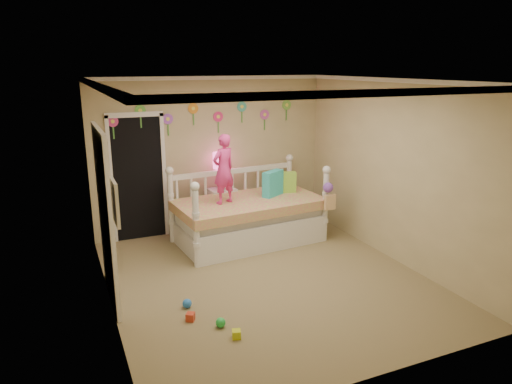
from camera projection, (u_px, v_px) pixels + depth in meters
name	position (u px, v px, depth m)	size (l,w,h in m)	color
floor	(267.00, 279.00, 6.30)	(4.00, 4.50, 0.01)	#7F684C
ceiling	(268.00, 80.00, 5.61)	(4.00, 4.50, 0.01)	white
back_wall	(212.00, 155.00, 7.95)	(4.00, 0.01, 2.60)	tan
left_wall	(103.00, 203.00, 5.19)	(0.01, 4.50, 2.60)	tan
right_wall	(394.00, 171.00, 6.72)	(0.01, 4.50, 2.60)	tan
crown_molding	(268.00, 83.00, 5.62)	(4.00, 4.50, 0.06)	white
daybed	(249.00, 204.00, 7.49)	(2.34, 1.26, 1.27)	white
pillow_turquoise	(273.00, 183.00, 7.63)	(0.41, 0.14, 0.41)	#24A3B8
pillow_lime	(285.00, 182.00, 7.85)	(0.36, 0.13, 0.34)	#92D240
child	(224.00, 169.00, 7.13)	(0.39, 0.26, 1.07)	#E9358E
nightstand	(222.00, 209.00, 8.07)	(0.44, 0.34, 0.74)	white
table_lamp	(221.00, 165.00, 7.86)	(0.28, 0.28, 0.62)	#D31C5D
closet_doorway	(138.00, 177.00, 7.52)	(0.90, 0.04, 2.07)	black
flower_decals	(206.00, 117.00, 7.73)	(3.40, 0.02, 0.50)	#B2668C
mirror_closet	(106.00, 216.00, 5.53)	(0.07, 1.30, 2.10)	white
wall_picture	(115.00, 202.00, 4.34)	(0.05, 0.34, 0.42)	white
hanging_bag	(328.00, 197.00, 7.35)	(0.20, 0.16, 0.36)	beige
toy_scatter	(214.00, 312.00, 5.35)	(0.80, 1.30, 0.11)	#996666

